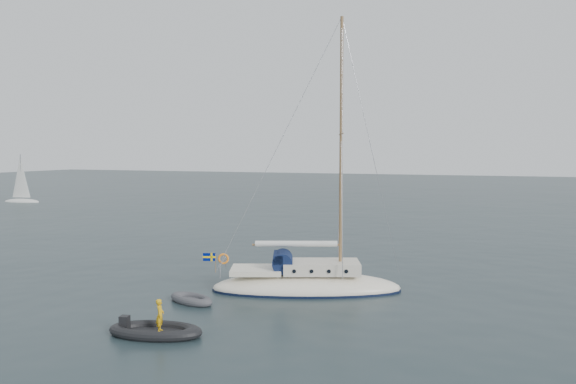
% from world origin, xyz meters
% --- Properties ---
extents(ground, '(300.00, 300.00, 0.00)m').
position_xyz_m(ground, '(0.00, 0.00, 0.00)').
color(ground, black).
rests_on(ground, ground).
extents(sailboat, '(10.52, 3.15, 14.99)m').
position_xyz_m(sailboat, '(-1.04, 1.73, 1.13)').
color(sailboat, white).
rests_on(sailboat, ground).
extents(dinghy, '(2.71, 1.22, 0.39)m').
position_xyz_m(dinghy, '(-5.62, -2.40, 0.17)').
color(dinghy, '#48484C').
rests_on(dinghy, ground).
extents(rib, '(3.91, 1.78, 1.54)m').
position_xyz_m(rib, '(-4.44, -7.22, 0.24)').
color(rib, black).
rests_on(rib, ground).
extents(distant_yacht_a, '(5.56, 2.96, 7.36)m').
position_xyz_m(distant_yacht_a, '(-56.28, 35.74, 3.15)').
color(distant_yacht_a, silver).
rests_on(distant_yacht_a, ground).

